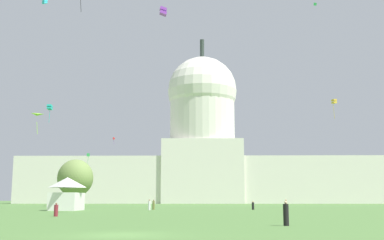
{
  "coord_description": "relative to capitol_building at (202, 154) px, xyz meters",
  "views": [
    {
      "loc": [
        4.3,
        -25.97,
        1.9
      ],
      "look_at": [
        1.86,
        97.41,
        22.2
      ],
      "focal_mm": 44.83,
      "sensor_mm": 36.0,
      "label": 1
    }
  ],
  "objects": [
    {
      "name": "kite_lime_low",
      "position": [
        -27.28,
        -120.82,
        -5.26
      ],
      "size": [
        1.74,
        1.45,
        2.79
      ],
      "rotation": [
        0.0,
        0.0,
        3.6
      ],
      "color": "#8CD133"
    },
    {
      "name": "kite_green_high",
      "position": [
        31.52,
        -69.88,
        35.66
      ],
      "size": [
        0.9,
        0.38,
        0.79
      ],
      "rotation": [
        0.0,
        0.0,
        5.65
      ],
      "color": "green"
    },
    {
      "name": "tree_west_near",
      "position": [
        -33.18,
        -73.01,
        -12.77
      ],
      "size": [
        13.59,
        13.91,
        12.01
      ],
      "color": "#4C3823",
      "rests_on": "ground_plane"
    },
    {
      "name": "person_tan_near_tent",
      "position": [
        12.62,
        -122.05,
        -19.11
      ],
      "size": [
        0.41,
        0.41,
        1.8
      ],
      "rotation": [
        0.0,
        0.0,
        4.57
      ],
      "color": "tan",
      "rests_on": "ground_plane"
    },
    {
      "name": "person_olive_front_center",
      "position": [
        -8.78,
        -112.86,
        -19.17
      ],
      "size": [
        0.57,
        0.57,
        1.71
      ],
      "rotation": [
        0.0,
        0.0,
        4.17
      ],
      "color": "olive",
      "rests_on": "ground_plane"
    },
    {
      "name": "kite_gold_mid",
      "position": [
        28.3,
        -95.37,
        2.64
      ],
      "size": [
        1.14,
        1.13,
        4.26
      ],
      "rotation": [
        0.0,
        0.0,
        1.99
      ],
      "color": "gold"
    },
    {
      "name": "capitol_building",
      "position": [
        0.0,
        0.0,
        0.0
      ],
      "size": [
        147.11,
        28.92,
        69.28
      ],
      "color": "silver",
      "rests_on": "ground_plane"
    },
    {
      "name": "kite_green_low",
      "position": [
        -41.81,
        -23.4,
        -2.27
      ],
      "size": [
        1.16,
        1.17,
        4.09
      ],
      "rotation": [
        0.0,
        0.0,
        0.14
      ],
      "color": "green"
    },
    {
      "name": "person_black_deep_crowd",
      "position": [
        8.54,
        -112.5,
        -19.27
      ],
      "size": [
        0.56,
        0.56,
        1.51
      ],
      "rotation": [
        0.0,
        0.0,
        2.06
      ],
      "color": "black",
      "rests_on": "ground_plane"
    },
    {
      "name": "kite_violet_mid",
      "position": [
        -5.36,
        -137.86,
        6.17
      ],
      "size": [
        1.06,
        0.99,
        1.17
      ],
      "rotation": [
        0.0,
        0.0,
        4.85
      ],
      "color": "purple"
    },
    {
      "name": "event_tent",
      "position": [
        -22.5,
        -118.38,
        -17.3
      ],
      "size": [
        4.77,
        6.47,
        5.37
      ],
      "rotation": [
        0.0,
        0.0,
        -0.03
      ],
      "color": "white",
      "rests_on": "ground_plane"
    },
    {
      "name": "kite_cyan_high",
      "position": [
        -39.59,
        -84.49,
        30.69
      ],
      "size": [
        1.43,
        1.45,
        1.26
      ],
      "rotation": [
        0.0,
        0.0,
        5.64
      ],
      "color": "#33BCDB"
    },
    {
      "name": "kite_red_mid",
      "position": [
        -32.29,
        -25.14,
        3.53
      ],
      "size": [
        0.92,
        0.89,
        2.53
      ],
      "rotation": [
        0.0,
        0.0,
        1.97
      ],
      "color": "red"
    },
    {
      "name": "person_black_edge_east",
      "position": [
        5.57,
        -162.63,
        -19.15
      ],
      "size": [
        0.56,
        0.56,
        1.74
      ],
      "rotation": [
        0.0,
        0.0,
        2.33
      ],
      "color": "black",
      "rests_on": "ground_plane"
    },
    {
      "name": "person_maroon_edge_west",
      "position": [
        -16.16,
        -145.01,
        -19.3
      ],
      "size": [
        0.6,
        0.6,
        1.46
      ],
      "rotation": [
        0.0,
        0.0,
        2.62
      ],
      "color": "maroon",
      "rests_on": "ground_plane"
    },
    {
      "name": "person_white_aisle_center",
      "position": [
        -9.21,
        -115.72,
        -19.14
      ],
      "size": [
        0.47,
        0.47,
        1.77
      ],
      "rotation": [
        0.0,
        0.0,
        1.73
      ],
      "color": "silver",
      "rests_on": "ground_plane"
    },
    {
      "name": "ground_plane",
      "position": [
        -4.72,
        -171.36,
        -19.95
      ],
      "size": [
        800.0,
        800.0,
        0.0
      ],
      "primitive_type": "plane",
      "color": "#4C7538"
    },
    {
      "name": "kite_black_low",
      "position": [
        -33.94,
        -73.02,
        -11.34
      ],
      "size": [
        0.96,
        1.0,
        4.0
      ],
      "rotation": [
        0.0,
        0.0,
        0.34
      ],
      "color": "black"
    },
    {
      "name": "kite_turquoise_mid",
      "position": [
        -30.02,
        -106.13,
        -0.46
      ],
      "size": [
        0.97,
        1.03,
        3.59
      ],
      "rotation": [
        0.0,
        0.0,
        6.17
      ],
      "color": "teal"
    }
  ]
}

